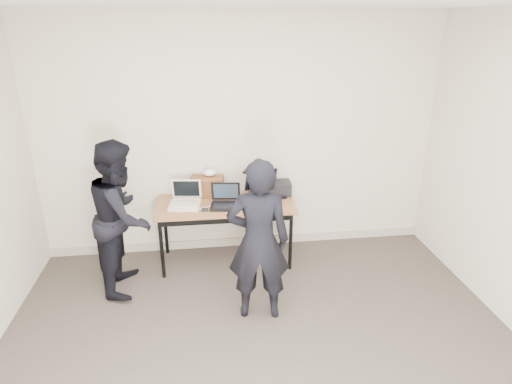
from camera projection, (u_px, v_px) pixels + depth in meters
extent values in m
cube|color=beige|center=(240.00, 138.00, 4.82)|extent=(4.50, 0.05, 2.70)
cube|color=brown|center=(225.00, 205.00, 4.69)|extent=(1.50, 0.66, 0.03)
cylinder|color=black|center=(162.00, 249.00, 4.50)|extent=(0.04, 0.04, 0.68)
cylinder|color=black|center=(291.00, 241.00, 4.66)|extent=(0.04, 0.04, 0.68)
cylinder|color=black|center=(165.00, 227.00, 4.99)|extent=(0.04, 0.04, 0.68)
cylinder|color=black|center=(282.00, 220.00, 5.14)|extent=(0.04, 0.04, 0.68)
cube|color=black|center=(227.00, 221.00, 4.45)|extent=(1.40, 0.03, 0.06)
cube|color=beige|center=(185.00, 205.00, 4.58)|extent=(0.36, 0.31, 0.04)
cube|color=beige|center=(184.00, 204.00, 4.54)|extent=(0.28, 0.18, 0.01)
cube|color=beige|center=(187.00, 189.00, 4.68)|extent=(0.33, 0.09, 0.23)
cube|color=black|center=(186.00, 189.00, 4.67)|extent=(0.28, 0.07, 0.18)
cube|color=beige|center=(187.00, 199.00, 4.70)|extent=(0.29, 0.06, 0.02)
cube|color=black|center=(225.00, 207.00, 4.57)|extent=(0.34, 0.27, 0.02)
cube|color=black|center=(225.00, 206.00, 4.54)|extent=(0.27, 0.16, 0.01)
cube|color=black|center=(226.00, 191.00, 4.66)|extent=(0.32, 0.11, 0.22)
cube|color=#26333F|center=(226.00, 191.00, 4.65)|extent=(0.27, 0.09, 0.18)
cube|color=black|center=(226.00, 201.00, 4.67)|extent=(0.28, 0.05, 0.02)
cube|color=black|center=(267.00, 196.00, 4.84)|extent=(0.43, 0.36, 0.03)
cube|color=black|center=(268.00, 195.00, 4.81)|extent=(0.34, 0.23, 0.01)
cube|color=black|center=(261.00, 179.00, 4.94)|extent=(0.39, 0.19, 0.25)
cube|color=black|center=(261.00, 179.00, 4.94)|extent=(0.33, 0.15, 0.21)
cube|color=black|center=(262.00, 191.00, 4.96)|extent=(0.33, 0.11, 0.02)
cube|color=brown|center=(208.00, 186.00, 4.82)|extent=(0.38, 0.21, 0.24)
cube|color=brown|center=(206.00, 180.00, 4.72)|extent=(0.37, 0.12, 0.07)
cube|color=brown|center=(222.00, 188.00, 4.82)|extent=(0.03, 0.10, 0.02)
ellipsoid|color=white|center=(210.00, 173.00, 4.76)|extent=(0.14, 0.12, 0.08)
cube|color=black|center=(279.00, 188.00, 4.89)|extent=(0.27, 0.23, 0.15)
cube|color=black|center=(205.00, 210.00, 4.48)|extent=(0.07, 0.04, 0.03)
cube|color=black|center=(186.00, 204.00, 4.64)|extent=(0.24, 0.24, 0.01)
cube|color=black|center=(252.00, 203.00, 4.68)|extent=(0.30, 0.17, 0.01)
cube|color=black|center=(240.00, 195.00, 4.88)|extent=(0.25, 0.01, 0.01)
cube|color=silver|center=(225.00, 207.00, 4.56)|extent=(0.20, 0.17, 0.01)
cube|color=black|center=(272.00, 201.00, 4.72)|extent=(0.17, 0.22, 0.01)
cube|color=silver|center=(204.00, 208.00, 4.56)|extent=(0.26, 0.12, 0.01)
imported|color=black|center=(258.00, 241.00, 3.77)|extent=(0.59, 0.42, 1.53)
imported|color=black|center=(122.00, 216.00, 4.23)|extent=(0.62, 0.78, 1.56)
cube|color=#AA9D8C|center=(241.00, 241.00, 5.27)|extent=(4.50, 0.03, 0.10)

